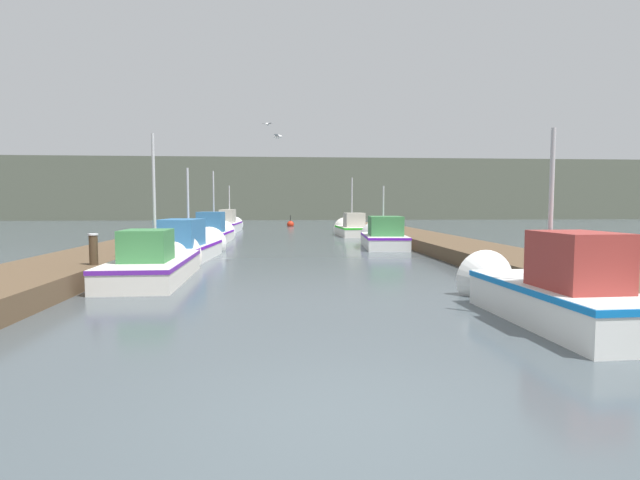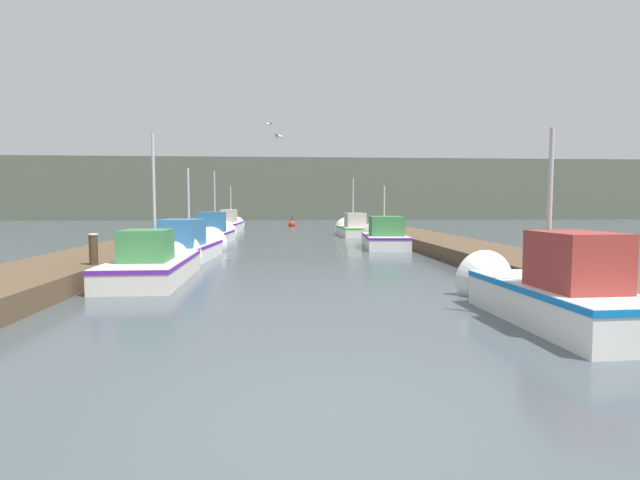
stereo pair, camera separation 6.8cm
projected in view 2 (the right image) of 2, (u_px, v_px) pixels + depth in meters
ground_plane at (343, 422)px, 4.59m from camera, size 200.00×200.00×0.00m
dock_left at (137, 248)px, 20.01m from camera, size 2.63×40.00×0.48m
dock_right at (448, 246)px, 20.97m from camera, size 2.63×40.00×0.48m
distant_shore_ridge at (287, 190)px, 68.07m from camera, size 120.00×16.00×7.58m
fishing_boat_0 at (543, 290)px, 8.67m from camera, size 1.58×4.69×3.61m
fishing_boat_1 at (158, 262)px, 13.79m from camera, size 1.89×5.63×4.42m
fishing_boat_2 at (192, 246)px, 18.33m from camera, size 1.98×6.44×3.73m
fishing_boat_3 at (383, 237)px, 23.33m from camera, size 2.19×5.41×3.37m
fishing_boat_4 at (216, 232)px, 26.49m from camera, size 1.79×5.32×4.17m
fishing_boat_5 at (352, 228)px, 31.53m from camera, size 1.79×5.06×4.10m
fishing_boat_6 at (231, 224)px, 36.20m from camera, size 1.52×6.23×3.61m
mooring_piling_0 at (94, 259)px, 12.45m from camera, size 0.24×0.24×1.27m
mooring_piling_1 at (357, 221)px, 38.74m from camera, size 0.25×0.25×1.24m
channel_buoy at (292, 224)px, 43.95m from camera, size 0.62×0.62×1.12m
seagull_lead at (268, 124)px, 23.60m from camera, size 0.51×0.42×0.12m
seagull_1 at (278, 136)px, 16.00m from camera, size 0.31×0.56×0.12m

